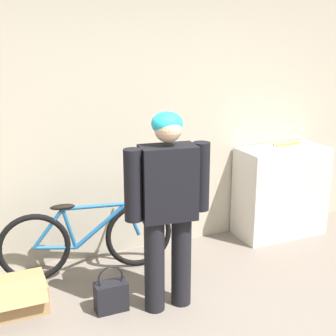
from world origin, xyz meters
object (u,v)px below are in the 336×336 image
Objects in this scene: person at (168,199)px; banana at (287,144)px; cardboard_box at (11,297)px; handbag at (111,295)px; bicycle at (88,239)px.

person is 4.41× the size of banana.
banana reaches higher than cardboard_box.
handbag is at bearing 171.75° from person.
handbag is 0.71× the size of cardboard_box.
banana is 0.66× the size of cardboard_box.
person is 0.92m from handbag.
person reaches higher than cardboard_box.
person is 4.07× the size of handbag.
person reaches higher than handbag.
bicycle reaches higher than cardboard_box.
banana is (2.29, 0.14, 0.66)m from bicycle.
bicycle is 0.85m from cardboard_box.
cardboard_box is (-0.73, -0.36, -0.22)m from bicycle.
banana is 3.19m from cardboard_box.
person is 1.50m from cardboard_box.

